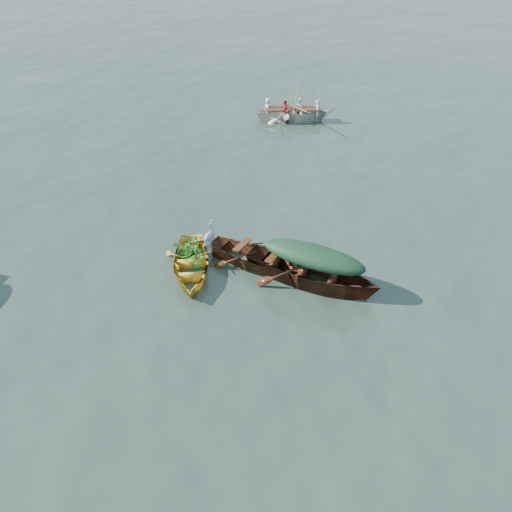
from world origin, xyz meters
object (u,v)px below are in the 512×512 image
Objects in this scene: rowed_boat at (292,121)px; open_wooden_boat at (258,267)px; yellow_dinghy at (191,272)px; green_tarp_boat at (311,283)px; heron at (210,242)px.

open_wooden_boat is at bearing 170.69° from rowed_boat.
open_wooden_boat reaches higher than yellow_dinghy.
green_tarp_boat reaches higher than open_wooden_boat.
heron reaches higher than yellow_dinghy.
rowed_boat is 4.91× the size of heron.
heron is at bearing 125.79° from open_wooden_boat.
green_tarp_boat is 1.55m from open_wooden_boat.
rowed_boat is at bearing 70.59° from heron.
rowed_boat is (-4.82, 10.11, 0.00)m from open_wooden_boat.
heron is (0.40, 0.38, 0.91)m from yellow_dinghy.
green_tarp_boat is at bearing -17.78° from heron.
yellow_dinghy is 0.67× the size of green_tarp_boat.
yellow_dinghy is 3.22m from green_tarp_boat.
heron reaches higher than open_wooden_boat.
open_wooden_boat is at bearing 90.00° from green_tarp_boat.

